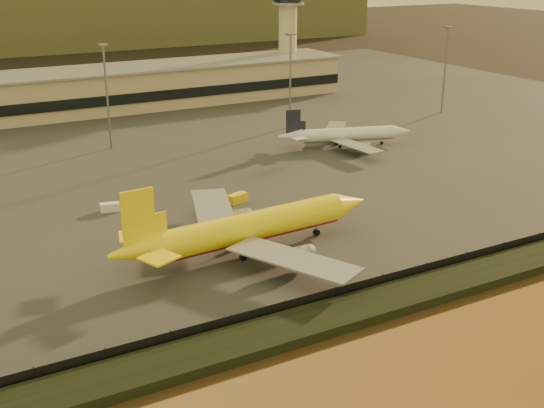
{
  "coord_description": "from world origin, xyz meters",
  "views": [
    {
      "loc": [
        -54.03,
        -81.82,
        45.09
      ],
      "look_at": [
        -2.16,
        12.0,
        5.91
      ],
      "focal_mm": 45.0,
      "sensor_mm": 36.0,
      "label": 1
    }
  ],
  "objects": [
    {
      "name": "ground",
      "position": [
        0.0,
        0.0,
        0.0
      ],
      "size": [
        900.0,
        900.0,
        0.0
      ],
      "primitive_type": "plane",
      "color": "black",
      "rests_on": "ground"
    },
    {
      "name": "embankment",
      "position": [
        0.0,
        -17.0,
        0.7
      ],
      "size": [
        320.0,
        7.0,
        1.4
      ],
      "primitive_type": "cube",
      "color": "black",
      "rests_on": "ground"
    },
    {
      "name": "tarmac",
      "position": [
        0.0,
        95.0,
        0.1
      ],
      "size": [
        320.0,
        220.0,
        0.2
      ],
      "primitive_type": "cube",
      "color": "#2D2D2D",
      "rests_on": "ground"
    },
    {
      "name": "perimeter_fence",
      "position": [
        0.0,
        -13.0,
        1.3
      ],
      "size": [
        300.0,
        0.05,
        2.2
      ],
      "primitive_type": "cube",
      "color": "black",
      "rests_on": "tarmac"
    },
    {
      "name": "terminal_building",
      "position": [
        -14.52,
        125.55,
        6.25
      ],
      "size": [
        202.0,
        25.0,
        12.6
      ],
      "color": "#C4B488",
      "rests_on": "tarmac"
    },
    {
      "name": "control_tower",
      "position": [
        70.0,
        131.0,
        21.66
      ],
      "size": [
        11.2,
        11.2,
        35.5
      ],
      "color": "#C4B488",
      "rests_on": "tarmac"
    },
    {
      "name": "apron_light_masts",
      "position": [
        15.0,
        75.0,
        15.7
      ],
      "size": [
        152.2,
        12.2,
        25.4
      ],
      "color": "slate",
      "rests_on": "tarmac"
    },
    {
      "name": "dhl_cargo_jet",
      "position": [
        -8.6,
        7.65,
        4.37
      ],
      "size": [
        46.76,
        45.75,
        13.97
      ],
      "rotation": [
        0.0,
        0.0,
        0.06
      ],
      "color": "yellow",
      "rests_on": "tarmac"
    },
    {
      "name": "white_narrowbody_jet",
      "position": [
        41.86,
        53.73,
        3.13
      ],
      "size": [
        33.44,
        31.82,
        9.81
      ],
      "rotation": [
        0.0,
        0.0,
        -0.3
      ],
      "color": "white",
      "rests_on": "tarmac"
    },
    {
      "name": "gse_vehicle_yellow",
      "position": [
        0.01,
        29.67,
        1.09
      ],
      "size": [
        4.29,
        2.91,
        1.77
      ],
      "primitive_type": "cube",
      "rotation": [
        0.0,
        0.0,
        0.32
      ],
      "color": "yellow",
      "rests_on": "tarmac"
    },
    {
      "name": "gse_vehicle_white",
      "position": [
        -22.94,
        36.86,
        1.0
      ],
      "size": [
        3.82,
        2.37,
        1.59
      ],
      "primitive_type": "cube",
      "rotation": [
        0.0,
        0.0,
        -0.23
      ],
      "color": "white",
      "rests_on": "tarmac"
    }
  ]
}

